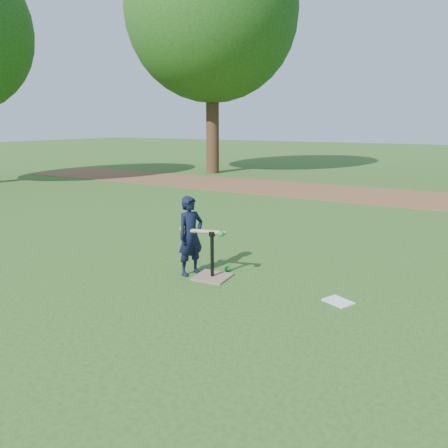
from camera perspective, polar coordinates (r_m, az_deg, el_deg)
The scene contains 8 objects.
ground at distance 6.06m, azimuth -3.06°, elevation -5.68°, with size 80.00×80.00×0.00m, color #285116.
dirt_strip at distance 12.83m, azimuth 15.71°, elevation 3.90°, with size 24.00×3.00×0.01m, color brown.
child at distance 5.66m, azimuth -4.38°, elevation -1.57°, with size 0.38×0.25×1.04m, color black.
wiffle_ball_ground at distance 5.88m, azimuth 0.44°, elevation -5.86°, with size 0.08×0.08×0.08m, color #0D9935.
clipboard at distance 5.10m, azimuth 14.70°, elevation -9.76°, with size 0.30×0.23×0.01m, color white.
batting_tee at distance 5.64m, azimuth -1.55°, elevation -5.95°, with size 0.46×0.46×0.61m.
swing_action at distance 5.52m, azimuth -2.56°, elevation -1.02°, with size 0.65×0.20×0.08m.
tree_left at distance 17.83m, azimuth -1.59°, elevation 25.78°, with size 6.40×6.40×9.08m.
Camera 1 is at (3.17, -4.78, 1.95)m, focal length 35.00 mm.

